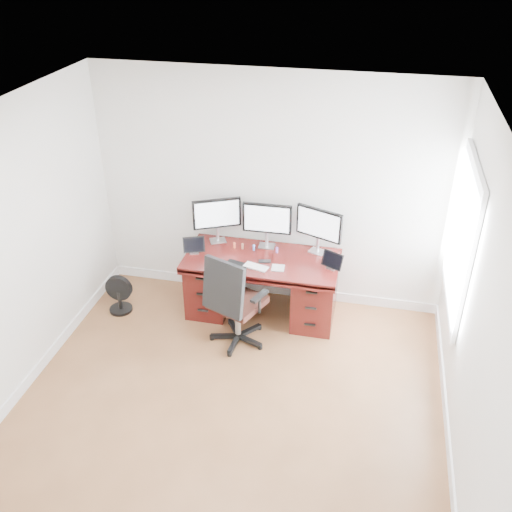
% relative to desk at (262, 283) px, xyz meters
% --- Properties ---
extents(ground, '(4.50, 4.50, 0.00)m').
position_rel_desk_xyz_m(ground, '(0.00, -1.83, -0.40)').
color(ground, brown).
rests_on(ground, ground).
extents(back_wall, '(4.00, 0.10, 2.70)m').
position_rel_desk_xyz_m(back_wall, '(0.00, 0.42, 0.95)').
color(back_wall, white).
rests_on(back_wall, ground).
extents(right_wall, '(0.10, 4.50, 2.70)m').
position_rel_desk_xyz_m(right_wall, '(2.00, -1.72, 0.95)').
color(right_wall, white).
rests_on(right_wall, ground).
extents(desk, '(1.70, 0.80, 0.75)m').
position_rel_desk_xyz_m(desk, '(0.00, 0.00, 0.00)').
color(desk, '#400F0C').
rests_on(desk, ground).
extents(office_chair, '(0.76, 0.76, 1.09)m').
position_rel_desk_xyz_m(office_chair, '(-0.17, -0.60, -0.04)').
color(office_chair, black).
rests_on(office_chair, ground).
extents(floor_fan, '(0.31, 0.27, 0.46)m').
position_rel_desk_xyz_m(floor_fan, '(-1.63, -0.33, -0.18)').
color(floor_fan, black).
rests_on(floor_fan, ground).
extents(monitor_left, '(0.51, 0.27, 0.53)m').
position_rel_desk_xyz_m(monitor_left, '(-0.58, 0.24, 0.68)').
color(monitor_left, silver).
rests_on(monitor_left, desk).
extents(monitor_center, '(0.55, 0.14, 0.53)m').
position_rel_desk_xyz_m(monitor_center, '(0.00, 0.24, 0.68)').
color(monitor_center, silver).
rests_on(monitor_center, desk).
extents(monitor_right, '(0.52, 0.24, 0.53)m').
position_rel_desk_xyz_m(monitor_right, '(0.58, 0.24, 0.68)').
color(monitor_right, silver).
rests_on(monitor_right, desk).
extents(tablet_left, '(0.25, 0.15, 0.19)m').
position_rel_desk_xyz_m(tablet_left, '(-0.77, -0.08, 0.43)').
color(tablet_left, silver).
rests_on(tablet_left, desk).
extents(tablet_right, '(0.24, 0.17, 0.19)m').
position_rel_desk_xyz_m(tablet_right, '(0.77, -0.08, 0.43)').
color(tablet_right, silver).
rests_on(tablet_right, desk).
extents(keyboard, '(0.28, 0.18, 0.01)m').
position_rel_desk_xyz_m(keyboard, '(-0.02, -0.24, 0.36)').
color(keyboard, white).
rests_on(keyboard, desk).
extents(trackpad, '(0.15, 0.15, 0.01)m').
position_rel_desk_xyz_m(trackpad, '(0.21, -0.20, 0.35)').
color(trackpad, silver).
rests_on(trackpad, desk).
extents(drawing_tablet, '(0.28, 0.21, 0.01)m').
position_rel_desk_xyz_m(drawing_tablet, '(-0.24, -0.24, 0.35)').
color(drawing_tablet, black).
rests_on(drawing_tablet, desk).
extents(phone, '(0.14, 0.09, 0.01)m').
position_rel_desk_xyz_m(phone, '(0.05, -0.10, 0.35)').
color(phone, black).
rests_on(phone, desk).
extents(figurine_orange, '(0.03, 0.03, 0.07)m').
position_rel_desk_xyz_m(figurine_orange, '(-0.35, 0.12, 0.39)').
color(figurine_orange, '#F2663C').
rests_on(figurine_orange, desk).
extents(figurine_brown, '(0.03, 0.03, 0.07)m').
position_rel_desk_xyz_m(figurine_brown, '(-0.26, 0.12, 0.39)').
color(figurine_brown, '#915D46').
rests_on(figurine_brown, desk).
extents(figurine_blue, '(0.03, 0.03, 0.07)m').
position_rel_desk_xyz_m(figurine_blue, '(-0.12, 0.12, 0.39)').
color(figurine_blue, '#5480E5').
rests_on(figurine_blue, desk).
extents(figurine_purple, '(0.03, 0.03, 0.07)m').
position_rel_desk_xyz_m(figurine_purple, '(0.14, 0.12, 0.39)').
color(figurine_purple, '#A361CB').
rests_on(figurine_purple, desk).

